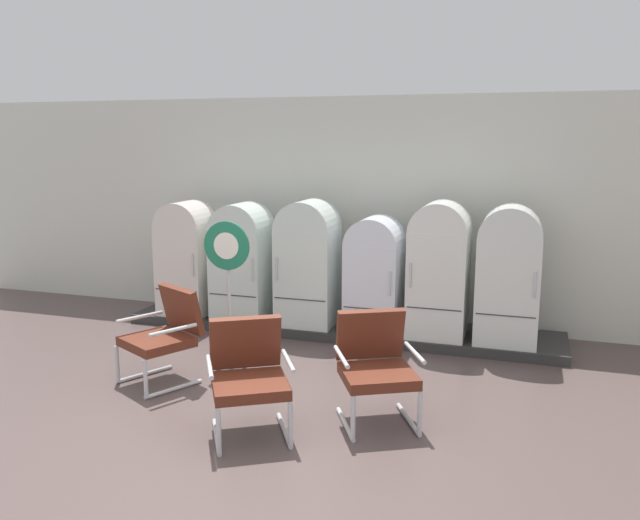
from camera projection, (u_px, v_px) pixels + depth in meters
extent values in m
cube|color=#534341|center=(232.00, 440.00, 5.21)|extent=(12.00, 10.00, 0.05)
cube|color=silver|center=(353.00, 211.00, 8.35)|extent=(11.76, 0.12, 2.89)
cube|color=#47443F|center=(354.00, 124.00, 8.14)|extent=(11.76, 0.07, 0.06)
cube|color=#2F2E2D|center=(339.00, 327.00, 8.01)|extent=(5.36, 0.95, 0.11)
cube|color=silver|center=(187.00, 270.00, 8.38)|extent=(0.63, 0.58, 1.14)
cylinder|color=silver|center=(185.00, 226.00, 8.27)|extent=(0.63, 0.57, 0.63)
cube|color=#383838|center=(176.00, 290.00, 8.14)|extent=(0.58, 0.01, 0.01)
cylinder|color=silver|center=(193.00, 265.00, 7.99)|extent=(0.02, 0.02, 0.28)
cube|color=silver|center=(242.00, 274.00, 8.15)|extent=(0.68, 0.60, 1.13)
cylinder|color=silver|center=(241.00, 230.00, 8.04)|extent=(0.68, 0.59, 0.68)
cube|color=#383838|center=(232.00, 295.00, 7.90)|extent=(0.62, 0.01, 0.01)
cylinder|color=silver|center=(252.00, 270.00, 7.74)|extent=(0.02, 0.02, 0.28)
cube|color=silver|center=(308.00, 277.00, 7.87)|extent=(0.69, 0.60, 1.18)
cylinder|color=silver|center=(308.00, 229.00, 7.76)|extent=(0.69, 0.58, 0.69)
cube|color=#383838|center=(299.00, 299.00, 7.63)|extent=(0.63, 0.01, 0.01)
cylinder|color=silver|center=(276.00, 269.00, 7.64)|extent=(0.02, 0.02, 0.28)
cube|color=white|center=(374.00, 287.00, 7.64)|extent=(0.62, 0.61, 1.05)
cylinder|color=white|center=(375.00, 243.00, 7.54)|extent=(0.62, 0.60, 0.62)
cube|color=#383838|center=(368.00, 309.00, 7.39)|extent=(0.57, 0.01, 0.01)
cylinder|color=silver|center=(390.00, 284.00, 7.24)|extent=(0.02, 0.02, 0.28)
cube|color=white|center=(438.00, 283.00, 7.41)|extent=(0.66, 0.64, 1.23)
cylinder|color=white|center=(440.00, 230.00, 7.29)|extent=(0.66, 0.63, 0.66)
cube|color=#383838|center=(434.00, 309.00, 7.15)|extent=(0.60, 0.01, 0.01)
cylinder|color=silver|center=(410.00, 275.00, 7.15)|extent=(0.02, 0.02, 0.28)
cube|color=silver|center=(508.00, 290.00, 7.18)|extent=(0.68, 0.64, 1.20)
cylinder|color=silver|center=(511.00, 236.00, 7.07)|extent=(0.68, 0.63, 0.68)
cube|color=#383838|center=(505.00, 316.00, 6.91)|extent=(0.62, 0.01, 0.01)
cylinder|color=silver|center=(535.00, 285.00, 6.75)|extent=(0.02, 0.02, 0.28)
cylinder|color=silver|center=(145.00, 374.00, 6.54)|extent=(0.32, 0.56, 0.04)
cylinder|color=silver|center=(117.00, 364.00, 6.31)|extent=(0.05, 0.05, 0.36)
cylinder|color=silver|center=(174.00, 389.00, 6.15)|extent=(0.32, 0.56, 0.04)
cylinder|color=silver|center=(146.00, 379.00, 5.92)|extent=(0.05, 0.05, 0.36)
cube|color=#5C2819|center=(157.00, 341.00, 6.27)|extent=(0.78, 0.77, 0.09)
cube|color=#5C2819|center=(182.00, 309.00, 6.42)|extent=(0.60, 0.42, 0.46)
cylinder|color=silver|center=(140.00, 317.00, 6.45)|extent=(0.27, 0.46, 0.04)
cylinder|color=silver|center=(173.00, 330.00, 6.01)|extent=(0.27, 0.46, 0.04)
cylinder|color=silver|center=(345.00, 424.00, 5.40)|extent=(0.32, 0.56, 0.04)
cylinder|color=silver|center=(353.00, 418.00, 5.09)|extent=(0.05, 0.05, 0.36)
cylinder|color=silver|center=(409.00, 419.00, 5.49)|extent=(0.32, 0.56, 0.04)
cylinder|color=silver|center=(420.00, 413.00, 5.18)|extent=(0.05, 0.05, 0.36)
cube|color=#5C2819|center=(378.00, 376.00, 5.37)|extent=(0.78, 0.77, 0.09)
cube|color=#5C2819|center=(370.00, 334.00, 5.60)|extent=(0.60, 0.42, 0.46)
cylinder|color=silver|center=(341.00, 357.00, 5.28)|extent=(0.27, 0.46, 0.04)
cylinder|color=silver|center=(415.00, 353.00, 5.38)|extent=(0.27, 0.46, 0.04)
cylinder|color=silver|center=(217.00, 437.00, 5.17)|extent=(0.35, 0.55, 0.04)
cylinder|color=silver|center=(219.00, 431.00, 4.86)|extent=(0.05, 0.05, 0.36)
cylinder|color=silver|center=(284.00, 430.00, 5.28)|extent=(0.35, 0.55, 0.04)
cylinder|color=silver|center=(290.00, 424.00, 4.98)|extent=(0.05, 0.05, 0.36)
cube|color=#5C2819|center=(250.00, 386.00, 5.15)|extent=(0.79, 0.78, 0.09)
cube|color=#5C2819|center=(245.00, 342.00, 5.38)|extent=(0.59, 0.44, 0.46)
cylinder|color=silver|center=(210.00, 367.00, 5.05)|extent=(0.29, 0.45, 0.04)
cylinder|color=silver|center=(288.00, 361.00, 5.18)|extent=(0.29, 0.45, 0.04)
cylinder|color=#2D2D30|center=(231.00, 367.00, 6.76)|extent=(0.32, 0.32, 0.03)
cylinder|color=silver|center=(229.00, 306.00, 6.64)|extent=(0.04, 0.04, 1.28)
cylinder|color=#1C6E4E|center=(227.00, 246.00, 6.49)|extent=(0.50, 0.02, 0.50)
cylinder|color=white|center=(226.00, 246.00, 6.48)|extent=(0.27, 0.00, 0.27)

